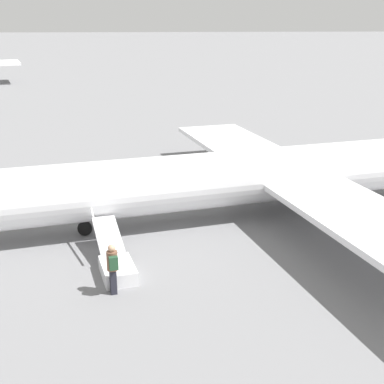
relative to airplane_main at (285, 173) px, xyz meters
The scene contains 4 objects.
ground_plane 2.12m from the airplane_main, 12.84° to the left, with size 600.00×600.00×0.00m, color slate.
airplane_main is the anchor object (origin of this frame).
boarding_stairs 9.44m from the airplane_main, 36.65° to the left, with size 1.89×4.14×1.62m.
passenger 10.35m from the airplane_main, 43.65° to the left, with size 0.40×0.56×1.74m.
Camera 1 is at (5.33, 22.74, 8.69)m, focal length 50.00 mm.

